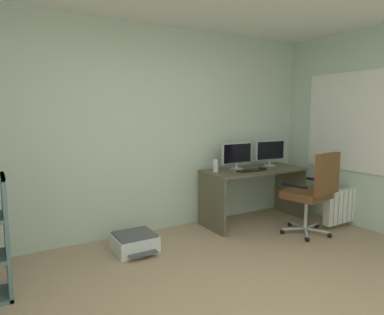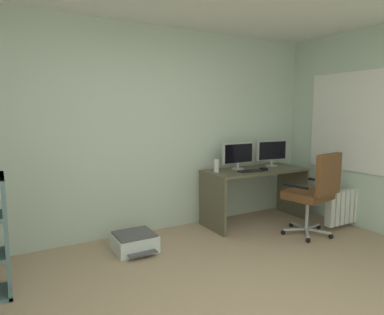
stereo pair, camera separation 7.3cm
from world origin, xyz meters
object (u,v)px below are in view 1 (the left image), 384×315
object	(u,v)px
desktop_speaker	(215,166)
keyboard	(250,171)
radiator	(347,205)
office_chair	(314,189)
computer_mouse	(262,169)
monitor_secondary	(270,151)
monitor_main	(237,154)
printer	(135,242)
desk	(254,183)

from	to	relation	value
desktop_speaker	keyboard	bearing A→B (deg)	-25.50
radiator	office_chair	bearing A→B (deg)	-177.52
computer_mouse	monitor_secondary	bearing A→B (deg)	21.57
computer_mouse	monitor_main	bearing A→B (deg)	125.05
monitor_main	keyboard	xyz separation A→B (m)	(0.03, -0.25, -0.20)
keyboard	printer	world-z (taller)	keyboard
keyboard	monitor_secondary	bearing A→B (deg)	27.03
monitor_secondary	desktop_speaker	bearing A→B (deg)	-177.30
monitor_main	office_chair	size ratio (longest dim) A/B	0.48
computer_mouse	office_chair	xyz separation A→B (m)	(0.22, -0.69, -0.18)
computer_mouse	desktop_speaker	bearing A→B (deg)	151.32
monitor_main	computer_mouse	world-z (taller)	monitor_main
printer	keyboard	bearing A→B (deg)	-0.03
desk	desktop_speaker	distance (m)	0.68
computer_mouse	printer	size ratio (longest dim) A/B	0.20
monitor_secondary	printer	world-z (taller)	monitor_secondary
printer	computer_mouse	bearing A→B (deg)	0.16
printer	radiator	bearing A→B (deg)	-13.10
monitor_secondary	office_chair	distance (m)	1.01
desktop_speaker	radiator	size ratio (longest dim) A/B	0.20
desk	desktop_speaker	xyz separation A→B (m)	(-0.61, 0.07, 0.29)
desktop_speaker	monitor_main	bearing A→B (deg)	6.94
monitor_secondary	desktop_speaker	world-z (taller)	monitor_secondary
printer	radiator	distance (m)	2.90
keyboard	monitor_main	bearing A→B (deg)	100.46
desk	monitor_main	world-z (taller)	monitor_main
desk	radiator	size ratio (longest dim) A/B	1.77
keyboard	radiator	world-z (taller)	keyboard
monitor_secondary	desktop_speaker	size ratio (longest dim) A/B	2.99
keyboard	printer	size ratio (longest dim) A/B	0.68
desktop_speaker	radiator	bearing A→B (deg)	-28.22
monitor_secondary	printer	xyz separation A→B (m)	(-2.24, -0.25, -0.87)
computer_mouse	desk	bearing A→B (deg)	93.89
office_chair	printer	bearing A→B (deg)	161.89
computer_mouse	radiator	bearing A→B (deg)	-47.28
monitor_main	printer	xyz separation A→B (m)	(-1.62, -0.25, -0.87)
radiator	monitor_secondary	bearing A→B (deg)	122.85
desk	printer	size ratio (longest dim) A/B	2.94
monitor_main	printer	bearing A→B (deg)	-171.38
monitor_main	computer_mouse	xyz separation A→B (m)	(0.26, -0.24, -0.19)
desk	monitor_main	bearing A→B (deg)	152.71
printer	office_chair	bearing A→B (deg)	-18.11
desk	radiator	bearing A→B (deg)	-38.81
office_chair	keyboard	bearing A→B (deg)	123.69
printer	monitor_main	bearing A→B (deg)	8.62
monitor_main	radiator	xyz separation A→B (m)	(1.20, -0.90, -0.68)
computer_mouse	desktop_speaker	size ratio (longest dim) A/B	0.59
radiator	monitor_main	bearing A→B (deg)	143.10
desk	computer_mouse	xyz separation A→B (m)	(0.04, -0.12, 0.22)
office_chair	monitor_secondary	bearing A→B (deg)	81.75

